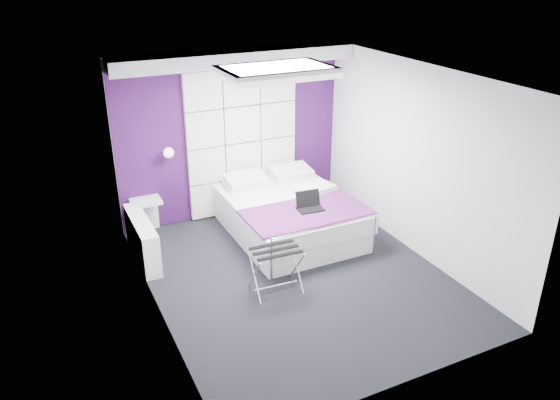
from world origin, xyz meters
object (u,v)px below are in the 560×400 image
object	(u,v)px
luggage_rack	(276,270)
radiator	(142,239)
wall_lamp	(168,152)
nightstand	(146,201)
bed	(289,215)
laptop	(309,205)

from	to	relation	value
luggage_rack	radiator	bearing A→B (deg)	134.49
wall_lamp	nightstand	world-z (taller)	wall_lamp
bed	luggage_rack	world-z (taller)	bed
bed	laptop	distance (m)	0.57
bed	laptop	size ratio (longest dim) A/B	5.89
radiator	wall_lamp	bearing A→B (deg)	49.90
wall_lamp	radiator	distance (m)	1.35
radiator	nightstand	xyz separation A→B (m)	(0.24, 0.72, 0.23)
nightstand	luggage_rack	xyz separation A→B (m)	(1.07, -2.21, -0.24)
bed	nightstand	bearing A→B (deg)	154.09
laptop	wall_lamp	bearing A→B (deg)	143.17
wall_lamp	bed	bearing A→B (deg)	-32.71
bed	luggage_rack	size ratio (longest dim) A/B	3.57
bed	luggage_rack	distance (m)	1.53
radiator	luggage_rack	world-z (taller)	radiator
nightstand	radiator	bearing A→B (deg)	-108.43
wall_lamp	radiator	world-z (taller)	wall_lamp
radiator	bed	bearing A→B (deg)	-5.40
radiator	luggage_rack	distance (m)	1.98
luggage_rack	nightstand	bearing A→B (deg)	118.99
luggage_rack	laptop	bearing A→B (deg)	46.00
luggage_rack	laptop	xyz separation A→B (m)	(0.90, 0.84, 0.36)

